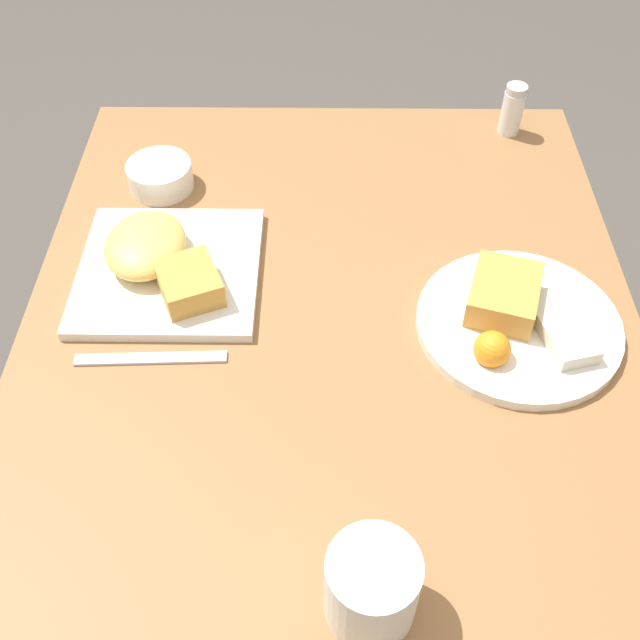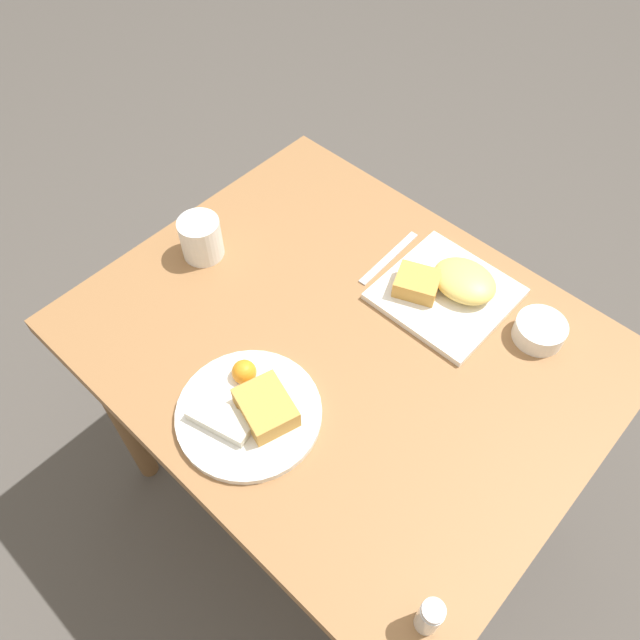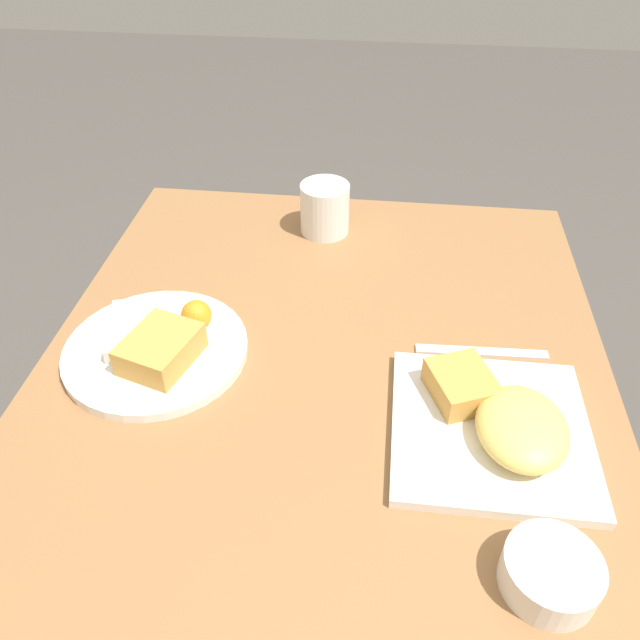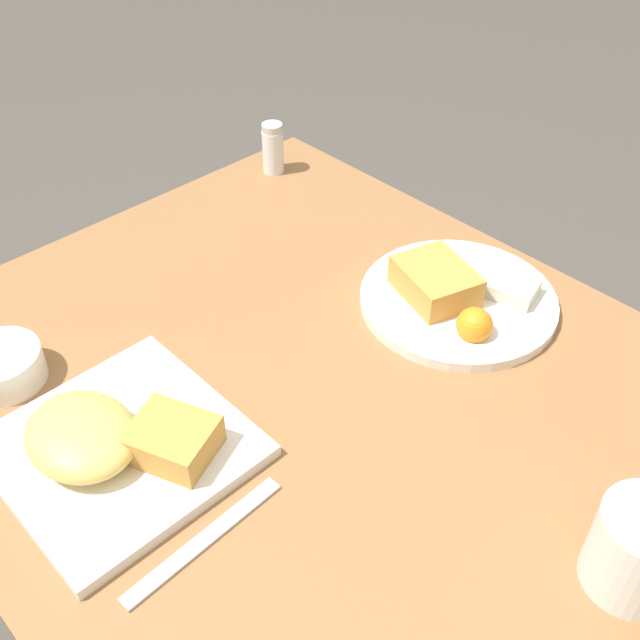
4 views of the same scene
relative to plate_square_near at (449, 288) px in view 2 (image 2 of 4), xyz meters
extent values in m
plane|color=#4C4742|center=(0.08, 0.22, -0.73)|extent=(8.00, 8.00, 0.00)
cube|color=olive|center=(0.08, 0.22, -0.04)|extent=(0.95, 0.77, 0.04)
cylinder|color=brown|center=(-0.34, -0.11, -0.40)|extent=(0.05, 0.05, 0.68)
cylinder|color=brown|center=(0.50, -0.11, -0.40)|extent=(0.05, 0.05, 0.68)
cylinder|color=brown|center=(0.50, 0.55, -0.40)|extent=(0.05, 0.05, 0.68)
cube|color=white|center=(0.00, 0.01, -0.01)|extent=(0.24, 0.24, 0.01)
ellipsoid|color=#EAC660|center=(-0.02, -0.02, 0.01)|extent=(0.13, 0.11, 0.04)
cube|color=gold|center=(0.05, 0.04, 0.01)|extent=(0.10, 0.10, 0.04)
cylinder|color=white|center=(0.09, 0.45, -0.01)|extent=(0.25, 0.25, 0.01)
cube|color=gold|center=(0.07, 0.43, 0.01)|extent=(0.12, 0.11, 0.04)
cube|color=beige|center=(0.11, 0.49, 0.00)|extent=(0.12, 0.08, 0.02)
sphere|color=orange|center=(0.15, 0.41, 0.01)|extent=(0.04, 0.04, 0.04)
cylinder|color=white|center=(-0.18, -0.03, 0.00)|extent=(0.09, 0.09, 0.04)
cylinder|color=#D1B775|center=(-0.18, -0.03, 0.02)|extent=(0.08, 0.08, 0.00)
cylinder|color=white|center=(-0.33, 0.51, 0.01)|extent=(0.03, 0.03, 0.07)
cylinder|color=white|center=(-0.33, 0.51, 0.00)|extent=(0.03, 0.03, 0.04)
cylinder|color=silver|center=(-0.33, 0.51, 0.05)|extent=(0.03, 0.03, 0.01)
cube|color=silver|center=(0.15, 0.00, -0.02)|extent=(0.02, 0.18, 0.00)
cylinder|color=white|center=(0.44, 0.26, 0.02)|extent=(0.08, 0.08, 0.09)
camera|label=1|loc=(0.70, 0.21, 0.68)|focal=42.00mm
camera|label=2|loc=(-0.34, 0.74, 0.94)|focal=35.00mm
camera|label=3|loc=(-0.51, 0.15, 0.57)|focal=35.00mm
camera|label=4|loc=(0.50, -0.19, 0.59)|focal=42.00mm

